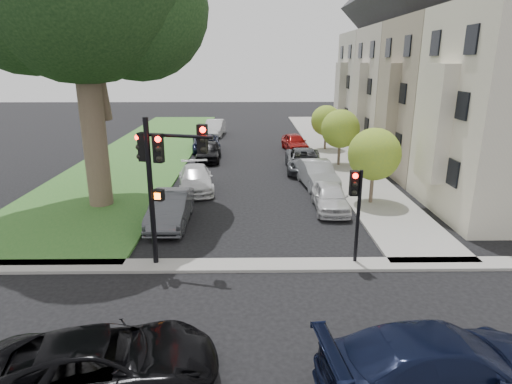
{
  "coord_description": "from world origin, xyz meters",
  "views": [
    {
      "loc": [
        -0.25,
        -12.44,
        7.34
      ],
      "look_at": [
        0.0,
        5.0,
        2.0
      ],
      "focal_mm": 30.0,
      "sensor_mm": 36.0,
      "label": 1
    }
  ],
  "objects_px": {
    "small_tree_c": "(326,121)",
    "traffic_signal_secondary": "(356,200)",
    "car_parked_6": "(196,179)",
    "car_cross_near": "(102,365)",
    "car_parked_1": "(317,174)",
    "car_parked_8": "(206,143)",
    "car_parked_7": "(208,151)",
    "car_parked_3": "(295,142)",
    "small_tree_b": "(340,129)",
    "car_cross_far": "(443,365)",
    "car_parked_9": "(215,128)",
    "car_parked_0": "(330,197)",
    "car_parked_5": "(170,209)",
    "small_tree_a": "(374,154)",
    "car_parked_2": "(304,160)",
    "traffic_signal_main": "(162,166)"
  },
  "relations": [
    {
      "from": "car_parked_7",
      "to": "car_parked_9",
      "type": "relative_size",
      "value": 0.9
    },
    {
      "from": "car_parked_3",
      "to": "car_parked_8",
      "type": "relative_size",
      "value": 0.85
    },
    {
      "from": "small_tree_b",
      "to": "car_parked_7",
      "type": "height_order",
      "value": "small_tree_b"
    },
    {
      "from": "car_parked_0",
      "to": "car_parked_8",
      "type": "relative_size",
      "value": 0.82
    },
    {
      "from": "traffic_signal_main",
      "to": "car_parked_1",
      "type": "height_order",
      "value": "traffic_signal_main"
    },
    {
      "from": "car_cross_near",
      "to": "car_parked_0",
      "type": "distance_m",
      "value": 14.64
    },
    {
      "from": "car_parked_0",
      "to": "car_parked_5",
      "type": "xyz_separation_m",
      "value": [
        -7.82,
        -1.9,
        0.07
      ]
    },
    {
      "from": "car_parked_3",
      "to": "car_parked_6",
      "type": "distance_m",
      "value": 13.66
    },
    {
      "from": "car_parked_2",
      "to": "car_parked_9",
      "type": "distance_m",
      "value": 16.7
    },
    {
      "from": "car_parked_2",
      "to": "car_parked_5",
      "type": "relative_size",
      "value": 1.15
    },
    {
      "from": "traffic_signal_main",
      "to": "car_parked_6",
      "type": "height_order",
      "value": "traffic_signal_main"
    },
    {
      "from": "car_cross_far",
      "to": "car_parked_3",
      "type": "xyz_separation_m",
      "value": [
        -0.47,
        28.18,
        -0.1
      ]
    },
    {
      "from": "small_tree_b",
      "to": "car_cross_far",
      "type": "relative_size",
      "value": 0.73
    },
    {
      "from": "car_parked_3",
      "to": "car_parked_9",
      "type": "height_order",
      "value": "car_parked_9"
    },
    {
      "from": "traffic_signal_main",
      "to": "car_parked_2",
      "type": "height_order",
      "value": "traffic_signal_main"
    },
    {
      "from": "traffic_signal_main",
      "to": "car_cross_far",
      "type": "relative_size",
      "value": 0.97
    },
    {
      "from": "small_tree_c",
      "to": "car_parked_8",
      "type": "relative_size",
      "value": 0.77
    },
    {
      "from": "car_parked_3",
      "to": "car_parked_9",
      "type": "bearing_deg",
      "value": 125.38
    },
    {
      "from": "car_parked_2",
      "to": "car_parked_9",
      "type": "relative_size",
      "value": 1.1
    },
    {
      "from": "car_parked_8",
      "to": "car_parked_1",
      "type": "bearing_deg",
      "value": -60.96
    },
    {
      "from": "traffic_signal_secondary",
      "to": "car_parked_2",
      "type": "distance_m",
      "value": 14.51
    },
    {
      "from": "car_parked_9",
      "to": "car_parked_3",
      "type": "bearing_deg",
      "value": -43.23
    },
    {
      "from": "car_parked_1",
      "to": "car_parked_7",
      "type": "bearing_deg",
      "value": 128.21
    },
    {
      "from": "traffic_signal_main",
      "to": "car_parked_1",
      "type": "relative_size",
      "value": 1.16
    },
    {
      "from": "traffic_signal_secondary",
      "to": "car_parked_9",
      "type": "height_order",
      "value": "traffic_signal_secondary"
    },
    {
      "from": "small_tree_c",
      "to": "traffic_signal_secondary",
      "type": "xyz_separation_m",
      "value": [
        -2.62,
        -21.58,
        -0.0
      ]
    },
    {
      "from": "car_parked_6",
      "to": "car_parked_7",
      "type": "distance_m",
      "value": 7.87
    },
    {
      "from": "car_parked_7",
      "to": "car_parked_6",
      "type": "bearing_deg",
      "value": -91.42
    },
    {
      "from": "car_parked_9",
      "to": "car_parked_2",
      "type": "bearing_deg",
      "value": -60.34
    },
    {
      "from": "car_cross_far",
      "to": "car_parked_6",
      "type": "distance_m",
      "value": 18.11
    },
    {
      "from": "car_parked_6",
      "to": "car_parked_3",
      "type": "bearing_deg",
      "value": 50.3
    },
    {
      "from": "small_tree_a",
      "to": "car_cross_far",
      "type": "distance_m",
      "value": 14.02
    },
    {
      "from": "car_parked_6",
      "to": "car_parked_8",
      "type": "xyz_separation_m",
      "value": [
        -0.52,
        11.6,
        -0.01
      ]
    },
    {
      "from": "car_parked_1",
      "to": "car_parked_9",
      "type": "height_order",
      "value": "car_parked_9"
    },
    {
      "from": "traffic_signal_main",
      "to": "traffic_signal_secondary",
      "type": "relative_size",
      "value": 1.51
    },
    {
      "from": "small_tree_c",
      "to": "traffic_signal_main",
      "type": "relative_size",
      "value": 0.69
    },
    {
      "from": "small_tree_c",
      "to": "car_parked_3",
      "type": "distance_m",
      "value": 3.2
    },
    {
      "from": "car_parked_3",
      "to": "car_parked_8",
      "type": "xyz_separation_m",
      "value": [
        -7.56,
        -0.1,
        -0.03
      ]
    },
    {
      "from": "car_parked_6",
      "to": "car_parked_7",
      "type": "bearing_deg",
      "value": 81.22
    },
    {
      "from": "car_parked_9",
      "to": "small_tree_a",
      "type": "bearing_deg",
      "value": -62.34
    },
    {
      "from": "car_parked_9",
      "to": "car_cross_near",
      "type": "bearing_deg",
      "value": -86.24
    },
    {
      "from": "car_cross_near",
      "to": "car_parked_2",
      "type": "bearing_deg",
      "value": -30.76
    },
    {
      "from": "small_tree_c",
      "to": "car_parked_1",
      "type": "bearing_deg",
      "value": -102.13
    },
    {
      "from": "traffic_signal_secondary",
      "to": "car_cross_near",
      "type": "xyz_separation_m",
      "value": [
        -7.22,
        -6.45,
        -1.81
      ]
    },
    {
      "from": "car_parked_6",
      "to": "car_parked_9",
      "type": "distance_m",
      "value": 19.58
    },
    {
      "from": "small_tree_c",
      "to": "car_cross_far",
      "type": "bearing_deg",
      "value": -94.35
    },
    {
      "from": "small_tree_c",
      "to": "traffic_signal_secondary",
      "type": "distance_m",
      "value": 21.74
    },
    {
      "from": "car_parked_2",
      "to": "car_parked_5",
      "type": "height_order",
      "value": "car_parked_5"
    },
    {
      "from": "car_parked_6",
      "to": "car_cross_near",
      "type": "bearing_deg",
      "value": -99.27
    },
    {
      "from": "car_parked_2",
      "to": "small_tree_a",
      "type": "bearing_deg",
      "value": -67.38
    }
  ]
}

